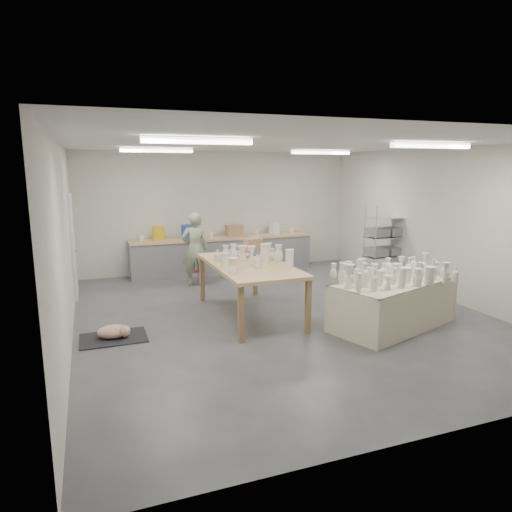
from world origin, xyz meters
name	(u,v)px	position (x,y,z in m)	size (l,w,h in m)	color
room	(274,200)	(-0.11, 0.08, 2.06)	(8.00, 8.02, 3.00)	#424449
back_counter	(223,253)	(-0.01, 3.68, 0.49)	(4.60, 0.60, 1.24)	tan
wire_shelf	(385,243)	(3.20, 1.40, 0.92)	(0.88, 0.48, 1.80)	silver
drying_table	(393,301)	(1.51, -1.18, 0.43)	(2.42, 1.73, 1.15)	olive
work_table	(250,263)	(-0.48, 0.27, 0.94)	(1.28, 2.54, 1.30)	tan
rug	(114,338)	(-2.90, -0.17, 0.01)	(1.00, 0.70, 0.02)	black
cat	(115,331)	(-2.88, -0.18, 0.12)	(0.54, 0.43, 0.21)	white
potter	(195,249)	(-0.96, 2.60, 0.82)	(0.60, 0.39, 1.65)	gray
red_stool	(193,272)	(-0.96, 2.87, 0.25)	(0.32, 0.32, 0.28)	#AC1F18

